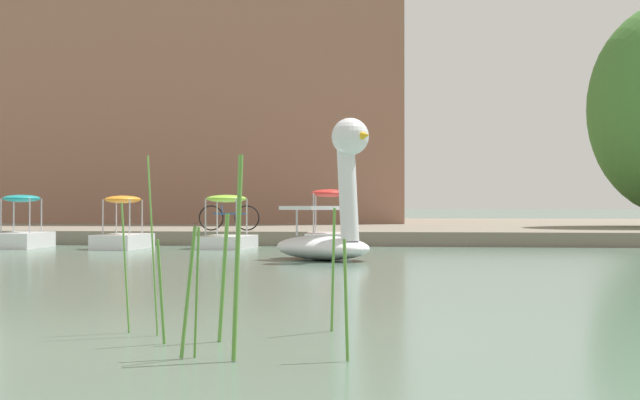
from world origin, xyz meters
name	(u,v)px	position (x,y,z in m)	size (l,w,h in m)	color
ground_plane	(84,339)	(0.00, 0.00, 0.00)	(595.39, 595.39, 0.00)	#567060
shore_bank_far	(353,228)	(0.00, 31.39, 0.20)	(118.52, 26.85, 0.40)	slate
swan_boat	(330,219)	(0.99, 11.45, 0.85)	(2.79, 2.76, 2.91)	white
pedal_boat_red	(329,232)	(0.49, 16.18, 0.46)	(1.28, 2.19, 1.55)	white
pedal_boat_lime	(227,231)	(-2.27, 16.50, 0.45)	(1.38, 2.05, 1.42)	white
pedal_boat_orange	(123,233)	(-4.93, 15.98, 0.42)	(1.18, 2.03, 1.39)	white
pedal_boat_teal	(21,233)	(-7.82, 16.25, 0.40)	(1.24, 2.23, 1.42)	white
bicycle_parked	(229,218)	(-2.72, 18.96, 0.78)	(1.79, 0.11, 0.76)	black
apartment_block	(227,76)	(-6.17, 35.07, 7.21)	(16.53, 12.74, 13.62)	#996B56
reed_clump_foreground	(177,274)	(0.92, -0.43, 0.59)	(3.61, 1.73, 1.58)	#568E38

